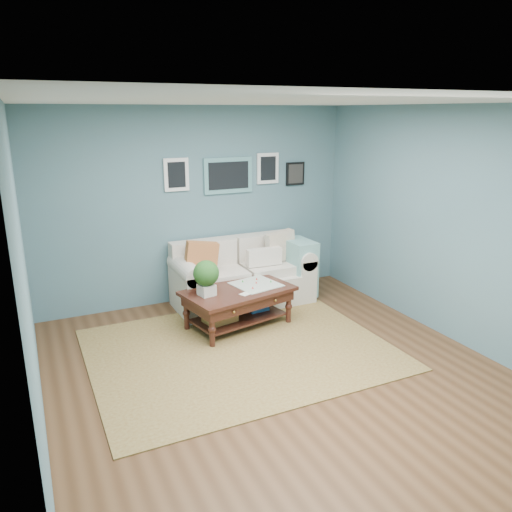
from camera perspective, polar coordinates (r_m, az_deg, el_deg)
room_shell at (r=4.83m, az=2.84°, el=1.11°), size 5.00×5.02×2.70m
area_rug at (r=5.79m, az=-1.90°, el=-10.59°), size 3.28×2.62×0.01m
loveseat at (r=7.03m, az=-0.99°, el=-2.11°), size 1.95×0.89×1.00m
coffee_table at (r=6.20m, az=-2.63°, el=-4.66°), size 1.45×1.02×0.93m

